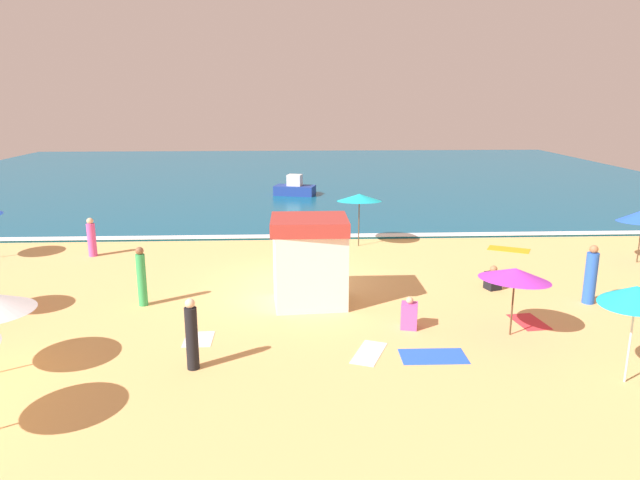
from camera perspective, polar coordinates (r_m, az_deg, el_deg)
ground_plane at (r=20.77m, az=-2.44°, el=-3.96°), size 60.00×60.00×0.00m
ocean_water at (r=48.18m, az=-2.60°, el=6.40°), size 60.00×44.00×0.10m
wave_breaker_foam at (r=26.81m, az=-2.50°, el=0.40°), size 57.00×0.70×0.01m
lifeguard_cabana at (r=18.03m, az=-1.05°, el=-2.02°), size 2.36×2.06×2.79m
beach_umbrella_0 at (r=16.41m, az=18.71°, el=-3.21°), size 2.73×2.73×1.99m
beach_umbrella_2 at (r=25.06m, az=3.90°, el=4.20°), size 2.01×2.02×2.37m
beach_umbrella_5 at (r=14.65m, az=28.80°, el=-4.75°), size 1.94×1.92×2.40m
beachgoer_0 at (r=20.12m, az=25.18°, el=-3.24°), size 0.40×0.40×1.91m
beachgoer_1 at (r=20.54m, az=16.71°, el=-3.75°), size 0.56×0.56×0.84m
beachgoer_2 at (r=14.27m, az=-12.56°, el=-9.19°), size 0.41×0.41×1.79m
beachgoer_3 at (r=18.85m, az=-17.22°, el=-3.53°), size 0.30×0.30×1.90m
beachgoer_4 at (r=25.43m, az=-21.63°, el=0.19°), size 0.42×0.42×1.61m
beachgoer_6 at (r=16.65m, az=8.80°, el=-7.33°), size 0.55×0.55×0.93m
beach_towel_0 at (r=18.07m, az=19.93°, el=-7.61°), size 0.94×1.37×0.01m
beach_towel_1 at (r=15.17m, az=11.12°, el=-11.21°), size 1.68×0.94×0.01m
beach_towel_2 at (r=16.20m, az=-11.90°, el=-9.56°), size 0.78×1.04×0.01m
beach_towel_3 at (r=15.13m, az=4.87°, el=-11.05°), size 1.14×1.61×0.01m
beach_towel_4 at (r=26.12m, az=18.14°, el=-0.89°), size 1.92×1.56×0.01m
small_boat_0 at (r=38.08m, az=-2.51°, el=5.13°), size 2.84×1.94×1.35m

